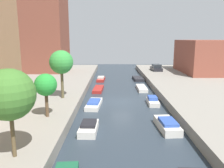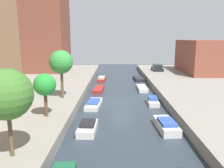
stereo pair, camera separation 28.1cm
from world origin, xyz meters
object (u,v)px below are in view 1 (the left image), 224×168
street_tree_1 (46,85)px  moored_boat_left_1 (89,128)px  low_block_right (208,56)px  moored_boat_right_4 (138,79)px  parked_car (156,68)px  moored_boat_right_3 (142,88)px  moored_boat_right_2 (153,101)px  street_tree_2 (62,62)px  apartment_tower_far (40,17)px  moored_boat_right_1 (167,125)px  street_tree_0 (9,95)px  moored_boat_left_4 (101,79)px  moored_boat_left_2 (94,104)px  moored_boat_left_3 (98,89)px

street_tree_1 → moored_boat_left_1: 5.27m
low_block_right → moored_boat_right_4: (-14.30, -3.26, -4.00)m
low_block_right → parked_car: bearing=164.7°
moored_boat_right_3 → moored_boat_right_4: 8.40m
moored_boat_right_2 → street_tree_1: bearing=-145.9°
street_tree_1 → street_tree_2: bearing=90.0°
low_block_right → parked_car: 10.41m
apartment_tower_far → moored_boat_right_4: 23.66m
apartment_tower_far → moored_boat_right_2: 31.50m
street_tree_2 → moored_boat_right_1: bearing=-33.5°
street_tree_0 → moored_boat_right_3: (10.40, 22.01, -4.51)m
low_block_right → moored_boat_left_4: (-21.36, -3.88, -3.93)m
apartment_tower_far → street_tree_2: apartment_tower_far is taller
moored_boat_right_2 → moored_boat_right_3: size_ratio=0.70×
low_block_right → moored_boat_right_2: bearing=-126.4°
low_block_right → moored_boat_left_1: bearing=-127.5°
moored_boat_right_1 → moored_boat_right_2: 7.82m
low_block_right → street_tree_1: size_ratio=3.43×
moored_boat_right_3 → street_tree_0: bearing=-115.3°
street_tree_0 → street_tree_1: 7.05m
moored_boat_right_4 → moored_boat_left_2: bearing=-112.7°
parked_car → moored_boat_right_3: bearing=-109.1°
moored_boat_right_1 → moored_boat_right_3: size_ratio=0.90×
moored_boat_left_2 → moored_boat_right_1: bearing=-44.9°
street_tree_0 → moored_boat_right_2: size_ratio=1.73×
low_block_right → street_tree_0: low_block_right is taller
street_tree_2 → parked_car: street_tree_2 is taller
moored_boat_right_1 → moored_boat_right_4: moored_boat_right_1 is taller
parked_car → moored_boat_right_1: parked_car is taller
low_block_right → moored_boat_right_2: (-14.30, -19.40, -3.88)m
low_block_right → moored_boat_right_3: bearing=-141.5°
street_tree_1 → moored_boat_right_4: (10.76, 23.41, -3.61)m
street_tree_1 → moored_boat_left_2: bearing=60.3°
street_tree_0 → moored_boat_left_2: 14.62m
street_tree_2 → moored_boat_left_1: size_ratio=1.73×
street_tree_2 → moored_boat_right_2: size_ratio=1.83×
moored_boat_left_3 → moored_boat_left_4: moored_boat_left_4 is taller
apartment_tower_far → street_tree_0: (8.94, -35.82, -7.42)m
street_tree_0 → moored_boat_left_3: bearing=80.3°
moored_boat_left_3 → moored_boat_right_4: moored_boat_right_4 is taller
apartment_tower_far → moored_boat_right_3: bearing=-35.5°
low_block_right → street_tree_1: (-25.06, -26.67, -0.39)m
street_tree_2 → moored_boat_left_1: (3.80, -7.56, -4.80)m
low_block_right → street_tree_1: low_block_right is taller
street_tree_2 → moored_boat_left_2: 6.11m
moored_boat_left_1 → moored_boat_right_2: bearing=50.1°
moored_boat_right_4 → moored_boat_left_4: bearing=-174.9°
moored_boat_left_1 → moored_boat_right_4: size_ratio=0.77×
moored_boat_left_1 → moored_boat_left_4: (-0.09, 23.85, -0.05)m
moored_boat_left_1 → moored_boat_left_3: 15.59m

